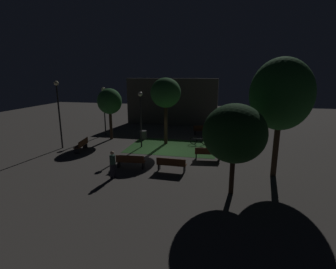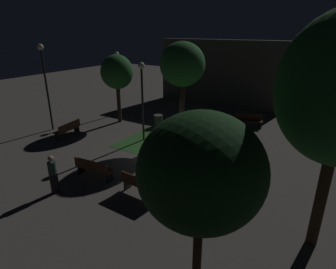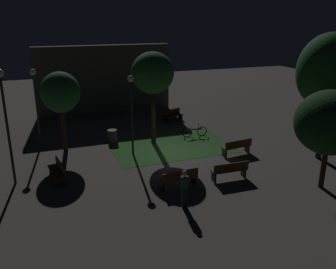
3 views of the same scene
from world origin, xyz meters
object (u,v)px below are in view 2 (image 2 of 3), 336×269
at_px(lamp_post_plaza_east, 45,74).
at_px(lamp_post_plaza_west, 142,89).
at_px(bench_lawn_edge, 68,129).
at_px(bench_front_left, 218,170).
at_px(tree_back_right, 201,171).
at_px(bench_near_trees, 248,120).
at_px(bench_corner, 93,168).
at_px(bicycle, 228,141).
at_px(tree_lawn_side, 182,65).
at_px(pedestrian, 53,174).
at_px(bench_front_right, 142,185).
at_px(lamp_post_path_center, 118,73).
at_px(tree_left_canopy, 117,72).
at_px(trash_bin, 158,121).

height_order(lamp_post_plaza_east, lamp_post_plaza_west, lamp_post_plaza_east).
relative_size(bench_lawn_edge, bench_front_left, 1.00).
distance_m(tree_back_right, lamp_post_plaza_east, 14.15).
bearing_deg(bench_near_trees, lamp_post_plaza_west, -129.30).
xyz_separation_m(bench_corner, tree_back_right, (6.11, -2.20, 2.59)).
distance_m(bench_lawn_edge, bicycle, 9.48).
bearing_deg(tree_lawn_side, tree_back_right, -58.09).
relative_size(bench_corner, tree_back_right, 0.41).
height_order(bicycle, pedestrian, pedestrian).
height_order(bench_front_right, bicycle, bicycle).
bearing_deg(bench_lawn_edge, lamp_post_path_center, 96.50).
xyz_separation_m(bench_near_trees, tree_lawn_side, (-2.80, -4.05, 3.78)).
xyz_separation_m(bench_near_trees, bench_front_left, (0.99, -7.55, 0.00)).
height_order(lamp_post_path_center, pedestrian, lamp_post_path_center).
bearing_deg(bench_front_right, bench_corner, 180.00).
distance_m(bench_front_right, pedestrian, 3.50).
xyz_separation_m(bench_front_left, lamp_post_plaza_west, (-5.50, 2.04, 2.56)).
xyz_separation_m(bench_front_right, bench_lawn_edge, (-7.67, 2.82, 0.00)).
xyz_separation_m(bench_corner, bench_lawn_edge, (-5.05, 2.82, 0.00)).
distance_m(lamp_post_path_center, pedestrian, 11.39).
bearing_deg(bench_corner, bench_lawn_edge, 150.87).
relative_size(bench_corner, bench_near_trees, 1.00).
distance_m(lamp_post_plaza_west, pedestrian, 6.81).
height_order(lamp_post_plaza_west, lamp_post_path_center, lamp_post_path_center).
height_order(lamp_post_plaza_east, pedestrian, lamp_post_plaza_east).
bearing_deg(tree_back_right, bicycle, 105.51).
bearing_deg(pedestrian, lamp_post_plaza_west, 93.62).
bearing_deg(lamp_post_plaza_east, bench_front_left, -1.95).
relative_size(tree_lawn_side, bicycle, 3.29).
xyz_separation_m(tree_left_canopy, tree_back_right, (10.47, -8.89, -0.35)).
distance_m(bench_front_left, trash_bin, 7.63).
bearing_deg(tree_left_canopy, trash_bin, 11.25).
relative_size(bench_corner, bench_lawn_edge, 0.99).
height_order(bench_near_trees, bench_lawn_edge, same).
bearing_deg(trash_bin, bench_lawn_edge, -128.72).
bearing_deg(bench_lawn_edge, tree_left_canopy, 79.91).
bearing_deg(lamp_post_plaza_west, bench_front_left, -20.40).
relative_size(bench_near_trees, lamp_post_plaza_east, 0.35).
relative_size(bench_near_trees, tree_back_right, 0.41).
distance_m(tree_left_canopy, trash_bin, 4.21).
relative_size(bench_corner, pedestrian, 1.14).
xyz_separation_m(bench_lawn_edge, trash_bin, (3.57, 4.45, -0.09)).
bearing_deg(lamp_post_path_center, bicycle, -10.83).
bearing_deg(lamp_post_path_center, pedestrian, -62.10).
distance_m(bench_front_right, lamp_post_plaza_west, 6.44).
xyz_separation_m(bench_front_left, lamp_post_plaza_east, (-11.64, 0.40, 3.05)).
bearing_deg(tree_back_right, bench_front_right, 147.74).
height_order(lamp_post_plaza_west, bicycle, lamp_post_plaza_west).
xyz_separation_m(bench_near_trees, pedestrian, (-4.10, -11.94, 0.37)).
height_order(bench_front_right, bench_lawn_edge, same).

